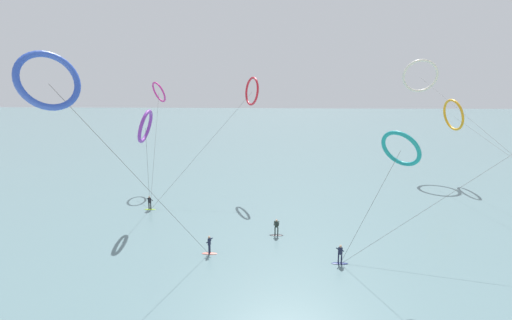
{
  "coord_description": "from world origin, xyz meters",
  "views": [
    {
      "loc": [
        1.45,
        -10.92,
        15.29
      ],
      "look_at": [
        0.0,
        19.37,
        8.94
      ],
      "focal_mm": 26.73,
      "sensor_mm": 36.0,
      "label": 1
    }
  ],
  "objects_px": {
    "kite_cobalt": "(49,81)",
    "surfer_navy": "(340,256)",
    "kite_violet": "(145,126)",
    "surfer_lime": "(150,204)",
    "kite_amber": "(454,115)",
    "kite_crimson": "(252,91)",
    "kite_ivory": "(420,76)",
    "surfer_charcoal": "(276,228)",
    "surfer_coral": "(209,246)",
    "kite_teal": "(401,149)",
    "kite_magenta": "(159,92)"
  },
  "relations": [
    {
      "from": "kite_amber",
      "to": "kite_violet",
      "type": "xyz_separation_m",
      "value": [
        -41.27,
        -18.45,
        0.22
      ]
    },
    {
      "from": "surfer_lime",
      "to": "kite_crimson",
      "type": "distance_m",
      "value": 20.12
    },
    {
      "from": "surfer_navy",
      "to": "kite_ivory",
      "type": "relative_size",
      "value": 0.04
    },
    {
      "from": "surfer_navy",
      "to": "kite_amber",
      "type": "distance_m",
      "value": 37.47
    },
    {
      "from": "surfer_navy",
      "to": "surfer_lime",
      "type": "distance_m",
      "value": 24.17
    },
    {
      "from": "surfer_coral",
      "to": "kite_ivory",
      "type": "height_order",
      "value": "kite_ivory"
    },
    {
      "from": "kite_amber",
      "to": "surfer_navy",
      "type": "bearing_deg",
      "value": 134.92
    },
    {
      "from": "surfer_lime",
      "to": "kite_teal",
      "type": "height_order",
      "value": "kite_teal"
    },
    {
      "from": "kite_teal",
      "to": "surfer_navy",
      "type": "bearing_deg",
      "value": 25.95
    },
    {
      "from": "surfer_lime",
      "to": "kite_violet",
      "type": "distance_m",
      "value": 9.8
    },
    {
      "from": "kite_cobalt",
      "to": "kite_amber",
      "type": "bearing_deg",
      "value": -4.23
    },
    {
      "from": "kite_crimson",
      "to": "kite_ivory",
      "type": "relative_size",
      "value": 0.33
    },
    {
      "from": "surfer_lime",
      "to": "kite_teal",
      "type": "distance_m",
      "value": 29.81
    },
    {
      "from": "surfer_lime",
      "to": "kite_violet",
      "type": "relative_size",
      "value": 0.14
    },
    {
      "from": "surfer_lime",
      "to": "kite_magenta",
      "type": "height_order",
      "value": "kite_magenta"
    },
    {
      "from": "kite_amber",
      "to": "kite_cobalt",
      "type": "height_order",
      "value": "kite_cobalt"
    },
    {
      "from": "kite_cobalt",
      "to": "kite_crimson",
      "type": "bearing_deg",
      "value": 25.72
    },
    {
      "from": "surfer_charcoal",
      "to": "kite_violet",
      "type": "distance_m",
      "value": 17.99
    },
    {
      "from": "kite_cobalt",
      "to": "surfer_charcoal",
      "type": "bearing_deg",
      "value": 3.77
    },
    {
      "from": "surfer_navy",
      "to": "kite_violet",
      "type": "relative_size",
      "value": 0.14
    },
    {
      "from": "surfer_navy",
      "to": "kite_violet",
      "type": "xyz_separation_m",
      "value": [
        -19.74,
        10.77,
        9.55
      ]
    },
    {
      "from": "kite_cobalt",
      "to": "kite_magenta",
      "type": "bearing_deg",
      "value": 48.52
    },
    {
      "from": "kite_magenta",
      "to": "surfer_lime",
      "type": "bearing_deg",
      "value": 148.43
    },
    {
      "from": "kite_magenta",
      "to": "kite_violet",
      "type": "bearing_deg",
      "value": 149.81
    },
    {
      "from": "surfer_coral",
      "to": "kite_crimson",
      "type": "bearing_deg",
      "value": -0.39
    },
    {
      "from": "kite_cobalt",
      "to": "surfer_navy",
      "type": "bearing_deg",
      "value": -18.61
    },
    {
      "from": "surfer_lime",
      "to": "kite_magenta",
      "type": "xyz_separation_m",
      "value": [
        -2.3,
        13.54,
        12.76
      ]
    },
    {
      "from": "kite_amber",
      "to": "kite_magenta",
      "type": "xyz_separation_m",
      "value": [
        -44.31,
        -2.84,
        3.43
      ]
    },
    {
      "from": "kite_teal",
      "to": "surfer_charcoal",
      "type": "bearing_deg",
      "value": 10.44
    },
    {
      "from": "kite_amber",
      "to": "kite_teal",
      "type": "xyz_separation_m",
      "value": [
        -17.75,
        -30.87,
        0.14
      ]
    },
    {
      "from": "surfer_lime",
      "to": "kite_crimson",
      "type": "bearing_deg",
      "value": 60.79
    },
    {
      "from": "surfer_coral",
      "to": "kite_ivory",
      "type": "bearing_deg",
      "value": -34.87
    },
    {
      "from": "surfer_charcoal",
      "to": "kite_ivory",
      "type": "relative_size",
      "value": 0.04
    },
    {
      "from": "surfer_charcoal",
      "to": "kite_ivory",
      "type": "distance_m",
      "value": 40.47
    },
    {
      "from": "surfer_lime",
      "to": "kite_magenta",
      "type": "bearing_deg",
      "value": 120.08
    },
    {
      "from": "surfer_charcoal",
      "to": "kite_teal",
      "type": "bearing_deg",
      "value": 146.58
    },
    {
      "from": "surfer_coral",
      "to": "kite_ivory",
      "type": "relative_size",
      "value": 0.04
    },
    {
      "from": "surfer_coral",
      "to": "kite_amber",
      "type": "bearing_deg",
      "value": -43.3
    },
    {
      "from": "surfer_coral",
      "to": "kite_crimson",
      "type": "distance_m",
      "value": 25.19
    },
    {
      "from": "kite_crimson",
      "to": "kite_ivory",
      "type": "height_order",
      "value": "kite_ivory"
    },
    {
      "from": "surfer_charcoal",
      "to": "kite_cobalt",
      "type": "bearing_deg",
      "value": 59.43
    },
    {
      "from": "kite_violet",
      "to": "kite_ivory",
      "type": "relative_size",
      "value": 0.26
    },
    {
      "from": "kite_amber",
      "to": "kite_crimson",
      "type": "bearing_deg",
      "value": 93.31
    },
    {
      "from": "surfer_coral",
      "to": "surfer_lime",
      "type": "xyz_separation_m",
      "value": [
        -9.15,
        11.48,
        0.0
      ]
    },
    {
      "from": "kite_amber",
      "to": "surfer_lime",
      "type": "bearing_deg",
      "value": 102.61
    },
    {
      "from": "surfer_coral",
      "to": "kite_amber",
      "type": "xyz_separation_m",
      "value": [
        32.87,
        27.86,
        9.33
      ]
    },
    {
      "from": "surfer_charcoal",
      "to": "kite_violet",
      "type": "xyz_separation_m",
      "value": [
        -14.41,
        4.99,
        9.55
      ]
    },
    {
      "from": "surfer_navy",
      "to": "surfer_charcoal",
      "type": "relative_size",
      "value": 1.0
    },
    {
      "from": "surfer_coral",
      "to": "kite_violet",
      "type": "relative_size",
      "value": 0.14
    },
    {
      "from": "kite_ivory",
      "to": "surfer_navy",
      "type": "bearing_deg",
      "value": 72.15
    }
  ]
}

